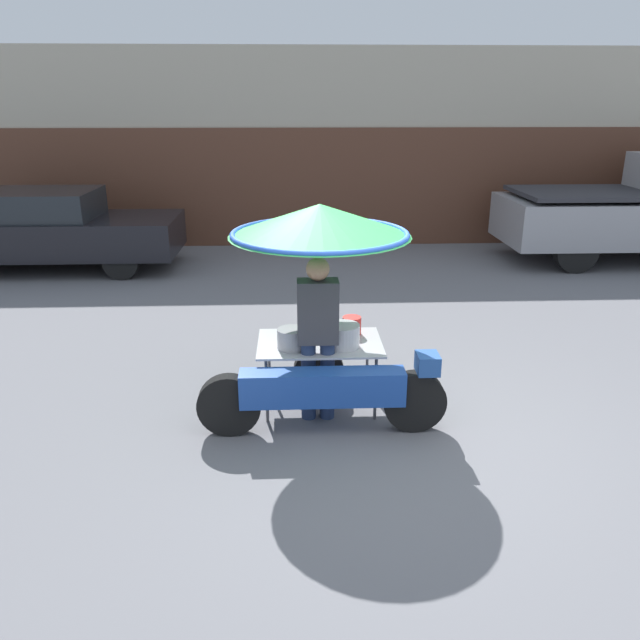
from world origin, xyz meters
TOP-DOWN VIEW (x-y plane):
  - ground_plane at (0.00, 0.00)m, footprint 36.00×36.00m
  - shopfront_building at (0.00, 9.12)m, footprint 28.00×2.06m
  - vendor_motorcycle_cart at (-0.53, 0.59)m, footprint 2.29×1.70m
  - vendor_person at (-0.56, 0.40)m, footprint 0.38×0.22m
  - parked_car at (-5.22, 6.27)m, footprint 4.60×1.74m

SIDE VIEW (x-z plane):
  - ground_plane at x=0.00m, z-range 0.00..0.00m
  - parked_car at x=-5.22m, z-range 0.03..1.45m
  - vendor_person at x=-0.56m, z-range 0.10..1.70m
  - vendor_motorcycle_cart at x=-0.53m, z-range 0.50..2.53m
  - shopfront_building at x=0.00m, z-range -0.01..3.93m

